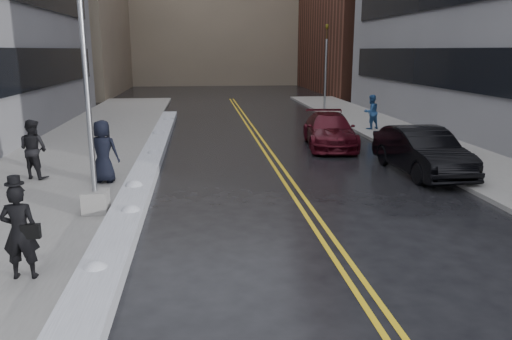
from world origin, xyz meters
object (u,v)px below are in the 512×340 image
object	(u,v)px
pedestrian_b	(33,149)
car_maroon	(330,130)
traffic_signal	(326,64)
pedestrian_c	(103,151)
pedestrian_fedora	(20,232)
car_black	(422,151)
lamppost	(90,125)
fire_hydrant	(412,138)
pedestrian_east	(371,112)

from	to	relation	value
pedestrian_b	car_maroon	xyz separation A→B (m)	(11.59, 5.17, -0.39)
traffic_signal	pedestrian_c	size ratio (longest dim) A/B	2.91
pedestrian_fedora	car_black	bearing A→B (deg)	-146.57
car_black	lamppost	bearing A→B (deg)	-163.35
fire_hydrant	pedestrian_fedora	world-z (taller)	pedestrian_fedora
pedestrian_c	fire_hydrant	bearing A→B (deg)	-147.81
traffic_signal	pedestrian_fedora	distance (m)	28.81
fire_hydrant	pedestrian_b	world-z (taller)	pedestrian_b
pedestrian_fedora	pedestrian_east	bearing A→B (deg)	-127.01
car_black	car_maroon	distance (m)	5.84
traffic_signal	car_black	world-z (taller)	traffic_signal
pedestrian_c	car_maroon	bearing A→B (deg)	-135.37
pedestrian_fedora	car_black	world-z (taller)	pedestrian_fedora
pedestrian_east	pedestrian_fedora	bearing A→B (deg)	32.44
pedestrian_fedora	pedestrian_east	xyz separation A→B (m)	(12.80, 17.16, 0.01)
lamppost	pedestrian_b	world-z (taller)	lamppost
pedestrian_b	car_maroon	distance (m)	12.70
fire_hydrant	pedestrian_c	world-z (taller)	pedestrian_c
pedestrian_east	car_black	distance (m)	9.66
traffic_signal	pedestrian_east	xyz separation A→B (m)	(0.40, -8.74, -2.31)
pedestrian_c	pedestrian_east	distance (m)	16.05
lamppost	car_maroon	xyz separation A→B (m)	(8.82, 9.21, -1.77)
car_black	pedestrian_fedora	bearing A→B (deg)	-148.57
lamppost	fire_hydrant	distance (m)	14.81
pedestrian_b	car_black	distance (m)	13.57
traffic_signal	car_black	distance (m)	18.50
lamppost	pedestrian_east	xyz separation A→B (m)	(12.20, 13.26, -1.45)
pedestrian_east	lamppost	bearing A→B (deg)	26.53
lamppost	traffic_signal	size ratio (longest dim) A/B	1.27
pedestrian_c	lamppost	bearing A→B (deg)	107.57
car_black	pedestrian_b	bearing A→B (deg)	176.34
lamppost	pedestrian_fedora	size ratio (longest dim) A/B	4.11
pedestrian_b	car_black	bearing A→B (deg)	-155.74
pedestrian_fedora	car_maroon	xyz separation A→B (m)	(9.41, 13.10, -0.31)
car_black	car_maroon	size ratio (longest dim) A/B	0.97
pedestrian_east	car_maroon	world-z (taller)	pedestrian_east
traffic_signal	pedestrian_b	size ratio (longest dim) A/B	2.98
pedestrian_c	car_black	distance (m)	11.15
fire_hydrant	pedestrian_east	xyz separation A→B (m)	(-0.10, 5.26, 0.54)
car_maroon	pedestrian_c	bearing A→B (deg)	-140.03
traffic_signal	pedestrian_b	bearing A→B (deg)	-129.03
pedestrian_fedora	car_maroon	world-z (taller)	pedestrian_fedora
fire_hydrant	pedestrian_east	distance (m)	5.29
fire_hydrant	pedestrian_fedora	bearing A→B (deg)	-137.30
car_maroon	lamppost	bearing A→B (deg)	-126.84
lamppost	car_maroon	world-z (taller)	lamppost
lamppost	pedestrian_b	xyz separation A→B (m)	(-2.77, 4.03, -1.38)
fire_hydrant	pedestrian_c	xyz separation A→B (m)	(-12.64, -4.75, 0.63)
fire_hydrant	pedestrian_east	world-z (taller)	pedestrian_east
traffic_signal	pedestrian_fedora	xyz separation A→B (m)	(-12.39, -25.90, -2.33)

